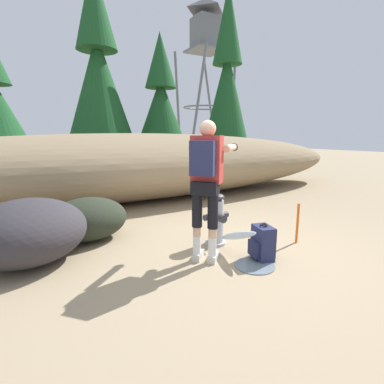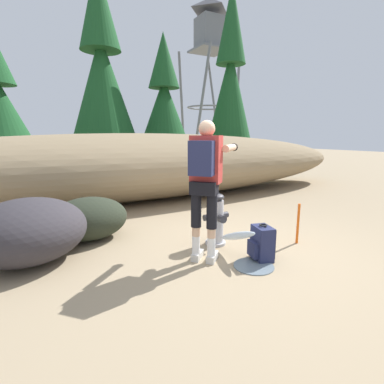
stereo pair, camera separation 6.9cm
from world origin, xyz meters
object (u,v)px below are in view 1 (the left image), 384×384
at_px(spare_backpack, 262,243).
at_px(boulder_large, 28,232).
at_px(watchtower, 205,40).
at_px(survey_stake, 297,223).
at_px(utility_worker, 207,173).
at_px(fire_hydrant, 216,219).
at_px(boulder_mid, 88,219).

xyz_separation_m(spare_backpack, boulder_large, (-2.61, 1.34, 0.19)).
distance_m(watchtower, survey_stake, 16.60).
bearing_deg(boulder_large, utility_worker, -26.45).
distance_m(fire_hydrant, survey_stake, 1.21).
bearing_deg(boulder_mid, fire_hydrant, -34.33).
xyz_separation_m(boulder_large, boulder_mid, (0.79, 0.49, -0.08)).
bearing_deg(survey_stake, boulder_mid, 148.59).
bearing_deg(boulder_large, survey_stake, -18.27).
bearing_deg(spare_backpack, boulder_mid, -31.38).
xyz_separation_m(boulder_mid, watchtower, (9.38, 11.84, 6.98)).
relative_size(fire_hydrant, boulder_mid, 0.69).
xyz_separation_m(fire_hydrant, boulder_large, (-2.39, 0.60, 0.03)).
xyz_separation_m(utility_worker, watchtower, (8.20, 13.31, 6.19)).
distance_m(utility_worker, survey_stake, 1.71).
relative_size(fire_hydrant, watchtower, 0.08).
distance_m(boulder_large, watchtower, 17.41).
distance_m(utility_worker, boulder_mid, 2.05).
height_order(utility_worker, boulder_large, utility_worker).
bearing_deg(watchtower, fire_hydrant, -121.06).
height_order(fire_hydrant, utility_worker, utility_worker).
relative_size(watchtower, survey_stake, 16.08).
xyz_separation_m(fire_hydrant, boulder_mid, (-1.60, 1.09, -0.05)).
bearing_deg(boulder_large, spare_backpack, -27.14).
bearing_deg(fire_hydrant, boulder_mid, 145.67).
bearing_deg(utility_worker, survey_stake, -49.50).
distance_m(utility_worker, watchtower, 16.81).
distance_m(utility_worker, boulder_large, 2.32).
xyz_separation_m(fire_hydrant, utility_worker, (-0.41, -0.38, 0.74)).
bearing_deg(utility_worker, boulder_large, 110.22).
bearing_deg(watchtower, utility_worker, -121.63).
bearing_deg(survey_stake, fire_hydrant, 153.28).
bearing_deg(boulder_large, boulder_mid, 31.73).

